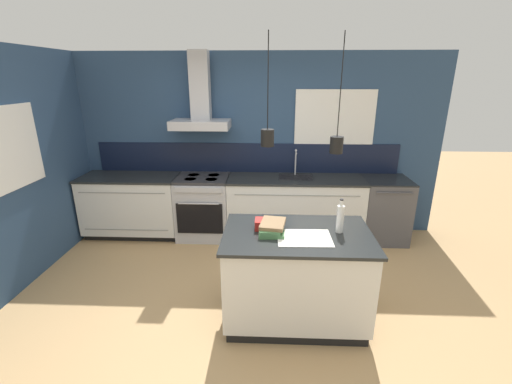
{
  "coord_description": "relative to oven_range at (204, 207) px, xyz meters",
  "views": [
    {
      "loc": [
        0.35,
        -2.95,
        2.27
      ],
      "look_at": [
        0.19,
        0.64,
        1.05
      ],
      "focal_mm": 24.0,
      "sensor_mm": 36.0,
      "label": 1
    }
  ],
  "objects": [
    {
      "name": "counter_run_left",
      "position": [
        -1.06,
        0.01,
        0.01
      ],
      "size": [
        1.39,
        0.64,
        0.91
      ],
      "color": "black",
      "rests_on": "ground_plane"
    },
    {
      "name": "paper_pile",
      "position": [
        1.28,
        -1.88,
        0.46
      ],
      "size": [
        0.48,
        0.36,
        0.01
      ],
      "color": "silver",
      "rests_on": "kitchen_island"
    },
    {
      "name": "oven_range",
      "position": [
        0.0,
        0.0,
        0.0
      ],
      "size": [
        0.74,
        0.66,
        0.91
      ],
      "color": "#B5B5BA",
      "rests_on": "ground_plane"
    },
    {
      "name": "kitchen_island",
      "position": [
        1.23,
        -1.78,
        0.0
      ],
      "size": [
        1.36,
        0.87,
        0.91
      ],
      "color": "black",
      "rests_on": "ground_plane"
    },
    {
      "name": "ground_plane",
      "position": [
        0.62,
        -1.69,
        -0.46
      ],
      "size": [
        16.0,
        16.0,
        0.0
      ],
      "primitive_type": "plane",
      "color": "tan",
      "rests_on": "ground"
    },
    {
      "name": "dishwasher",
      "position": [
        2.6,
        0.0,
        -0.0
      ],
      "size": [
        0.63,
        0.65,
        0.91
      ],
      "color": "#4C4C51",
      "rests_on": "ground_plane"
    },
    {
      "name": "wall_left",
      "position": [
        -1.81,
        -0.99,
        0.85
      ],
      "size": [
        0.08,
        3.8,
        2.6
      ],
      "color": "navy",
      "rests_on": "ground_plane"
    },
    {
      "name": "red_supply_box",
      "position": [
        0.93,
        -1.7,
        0.5
      ],
      "size": [
        0.2,
        0.15,
        0.09
      ],
      "color": "red",
      "rests_on": "kitchen_island"
    },
    {
      "name": "bottle_on_island",
      "position": [
        1.61,
        -1.74,
        0.59
      ],
      "size": [
        0.07,
        0.07,
        0.32
      ],
      "color": "silver",
      "rests_on": "kitchen_island"
    },
    {
      "name": "counter_run_sink",
      "position": [
        1.33,
        0.01,
        0.01
      ],
      "size": [
        1.93,
        0.64,
        1.28
      ],
      "color": "black",
      "rests_on": "ground_plane"
    },
    {
      "name": "book_stack",
      "position": [
        0.99,
        -1.77,
        0.5
      ],
      "size": [
        0.25,
        0.33,
        0.1
      ],
      "color": "#4C7F4C",
      "rests_on": "kitchen_island"
    },
    {
      "name": "wall_back",
      "position": [
        0.59,
        0.31,
        0.9
      ],
      "size": [
        5.6,
        2.26,
        2.6
      ],
      "color": "navy",
      "rests_on": "ground_plane"
    }
  ]
}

